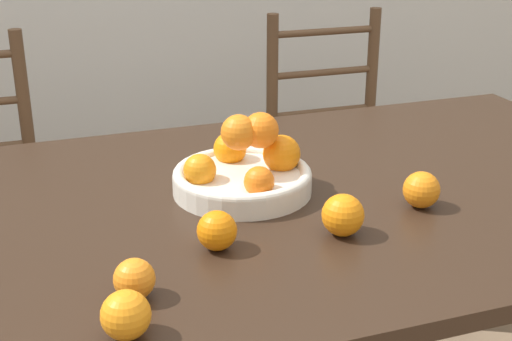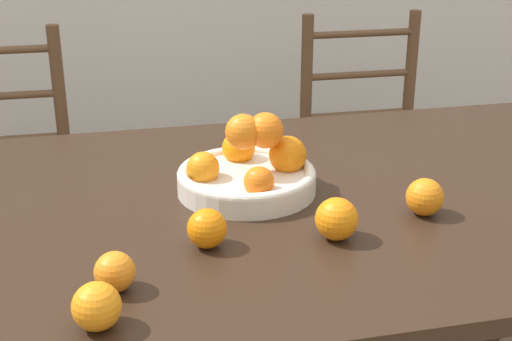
{
  "view_description": "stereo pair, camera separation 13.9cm",
  "coord_description": "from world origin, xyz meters",
  "px_view_note": "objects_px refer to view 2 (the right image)",
  "views": [
    {
      "loc": [
        -0.49,
        -1.26,
        1.37
      ],
      "look_at": [
        -0.06,
        -0.04,
        0.85
      ],
      "focal_mm": 50.0,
      "sensor_mm": 36.0,
      "label": 1
    },
    {
      "loc": [
        -0.35,
        -1.3,
        1.37
      ],
      "look_at": [
        -0.06,
        -0.04,
        0.85
      ],
      "focal_mm": 50.0,
      "sensor_mm": 36.0,
      "label": 2
    }
  ],
  "objects_px": {
    "orange_loose_1": "(207,228)",
    "orange_loose_2": "(337,219)",
    "orange_loose_4": "(97,306)",
    "fruit_bowl": "(248,170)",
    "orange_loose_3": "(115,272)",
    "chair_left": "(3,199)",
    "chair_right": "(369,166)",
    "orange_loose_0": "(425,197)"
  },
  "relations": [
    {
      "from": "fruit_bowl",
      "to": "orange_loose_4",
      "type": "bearing_deg",
      "value": -126.16
    },
    {
      "from": "orange_loose_2",
      "to": "chair_right",
      "type": "bearing_deg",
      "value": 64.64
    },
    {
      "from": "orange_loose_1",
      "to": "orange_loose_4",
      "type": "height_order",
      "value": "same"
    },
    {
      "from": "orange_loose_2",
      "to": "orange_loose_3",
      "type": "height_order",
      "value": "orange_loose_2"
    },
    {
      "from": "fruit_bowl",
      "to": "orange_loose_3",
      "type": "xyz_separation_m",
      "value": [
        -0.29,
        -0.34,
        -0.01
      ]
    },
    {
      "from": "chair_left",
      "to": "orange_loose_4",
      "type": "bearing_deg",
      "value": -76.08
    },
    {
      "from": "orange_loose_1",
      "to": "orange_loose_2",
      "type": "height_order",
      "value": "orange_loose_2"
    },
    {
      "from": "orange_loose_4",
      "to": "orange_loose_2",
      "type": "bearing_deg",
      "value": 23.91
    },
    {
      "from": "chair_left",
      "to": "chair_right",
      "type": "height_order",
      "value": "same"
    },
    {
      "from": "orange_loose_1",
      "to": "chair_right",
      "type": "height_order",
      "value": "chair_right"
    },
    {
      "from": "orange_loose_0",
      "to": "chair_left",
      "type": "relative_size",
      "value": 0.08
    },
    {
      "from": "orange_loose_1",
      "to": "orange_loose_3",
      "type": "height_order",
      "value": "orange_loose_1"
    },
    {
      "from": "orange_loose_3",
      "to": "chair_left",
      "type": "bearing_deg",
      "value": 105.51
    },
    {
      "from": "orange_loose_2",
      "to": "orange_loose_3",
      "type": "relative_size",
      "value": 1.2
    },
    {
      "from": "orange_loose_1",
      "to": "orange_loose_3",
      "type": "bearing_deg",
      "value": -145.95
    },
    {
      "from": "orange_loose_0",
      "to": "chair_right",
      "type": "height_order",
      "value": "chair_right"
    },
    {
      "from": "orange_loose_2",
      "to": "chair_left",
      "type": "height_order",
      "value": "chair_left"
    },
    {
      "from": "fruit_bowl",
      "to": "orange_loose_1",
      "type": "xyz_separation_m",
      "value": [
        -0.13,
        -0.23,
        -0.01
      ]
    },
    {
      "from": "orange_loose_2",
      "to": "orange_loose_1",
      "type": "bearing_deg",
      "value": 174.58
    },
    {
      "from": "fruit_bowl",
      "to": "orange_loose_2",
      "type": "bearing_deg",
      "value": -66.72
    },
    {
      "from": "orange_loose_0",
      "to": "chair_right",
      "type": "relative_size",
      "value": 0.08
    },
    {
      "from": "orange_loose_4",
      "to": "chair_left",
      "type": "xyz_separation_m",
      "value": [
        -0.28,
        1.22,
        -0.33
      ]
    },
    {
      "from": "fruit_bowl",
      "to": "orange_loose_0",
      "type": "xyz_separation_m",
      "value": [
        0.31,
        -0.19,
        -0.01
      ]
    },
    {
      "from": "orange_loose_0",
      "to": "orange_loose_3",
      "type": "xyz_separation_m",
      "value": [
        -0.6,
        -0.15,
        -0.0
      ]
    },
    {
      "from": "orange_loose_4",
      "to": "chair_right",
      "type": "bearing_deg",
      "value": 53.02
    },
    {
      "from": "orange_loose_3",
      "to": "orange_loose_4",
      "type": "bearing_deg",
      "value": -106.69
    },
    {
      "from": "fruit_bowl",
      "to": "orange_loose_4",
      "type": "xyz_separation_m",
      "value": [
        -0.32,
        -0.44,
        -0.01
      ]
    },
    {
      "from": "orange_loose_4",
      "to": "chair_right",
      "type": "distance_m",
      "value": 1.56
    },
    {
      "from": "orange_loose_4",
      "to": "fruit_bowl",
      "type": "bearing_deg",
      "value": 53.84
    },
    {
      "from": "orange_loose_1",
      "to": "orange_loose_2",
      "type": "distance_m",
      "value": 0.23
    },
    {
      "from": "orange_loose_0",
      "to": "chair_left",
      "type": "height_order",
      "value": "chair_left"
    },
    {
      "from": "chair_right",
      "to": "orange_loose_3",
      "type": "bearing_deg",
      "value": -127.65
    },
    {
      "from": "chair_left",
      "to": "orange_loose_3",
      "type": "bearing_deg",
      "value": -73.52
    },
    {
      "from": "orange_loose_2",
      "to": "chair_right",
      "type": "height_order",
      "value": "chair_right"
    },
    {
      "from": "orange_loose_3",
      "to": "orange_loose_4",
      "type": "height_order",
      "value": "orange_loose_4"
    },
    {
      "from": "orange_loose_3",
      "to": "chair_right",
      "type": "bearing_deg",
      "value": 51.56
    },
    {
      "from": "orange_loose_2",
      "to": "orange_loose_4",
      "type": "relative_size",
      "value": 1.08
    },
    {
      "from": "orange_loose_4",
      "to": "chair_left",
      "type": "relative_size",
      "value": 0.07
    },
    {
      "from": "fruit_bowl",
      "to": "chair_right",
      "type": "bearing_deg",
      "value": 52.57
    },
    {
      "from": "fruit_bowl",
      "to": "orange_loose_4",
      "type": "height_order",
      "value": "fruit_bowl"
    },
    {
      "from": "chair_left",
      "to": "orange_loose_0",
      "type": "bearing_deg",
      "value": -45.76
    },
    {
      "from": "fruit_bowl",
      "to": "orange_loose_2",
      "type": "xyz_separation_m",
      "value": [
        0.11,
        -0.25,
        -0.01
      ]
    }
  ]
}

